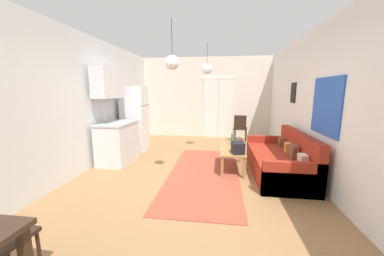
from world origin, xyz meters
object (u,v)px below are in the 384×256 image
object	(u,v)px
coffee_table	(232,152)
accent_chair	(240,127)
pendant_lamp_far	(207,69)
refrigerator	(135,119)
pendant_lamp_near	(172,63)
bamboo_vase	(233,139)
handbag	(238,148)
couch	(282,161)

from	to	relation	value
coffee_table	accent_chair	distance (m)	2.58
pendant_lamp_far	refrigerator	bearing A→B (deg)	178.58
coffee_table	pendant_lamp_near	distance (m)	2.17
bamboo_vase	pendant_lamp_near	world-z (taller)	pendant_lamp_near
refrigerator	accent_chair	distance (m)	3.29
accent_chair	pendant_lamp_near	size ratio (longest dim) A/B	1.09
handbag	accent_chair	bearing A→B (deg)	84.18
couch	coffee_table	xyz separation A→B (m)	(-0.96, 0.15, 0.12)
bamboo_vase	pendant_lamp_near	bearing A→B (deg)	-134.16
handbag	accent_chair	world-z (taller)	accent_chair
bamboo_vase	pendant_lamp_far	xyz separation A→B (m)	(-0.64, 0.81, 1.59)
bamboo_vase	pendant_lamp_near	size ratio (longest dim) A/B	0.60
handbag	pendant_lamp_far	distance (m)	2.26
bamboo_vase	refrigerator	bearing A→B (deg)	161.67
bamboo_vase	accent_chair	size ratio (longest dim) A/B	0.55
coffee_table	pendant_lamp_far	distance (m)	2.20
bamboo_vase	accent_chair	bearing A→B (deg)	80.90
coffee_table	pendant_lamp_near	xyz separation A→B (m)	(-1.07, -0.81, 1.71)
couch	coffee_table	distance (m)	0.98
handbag	pendant_lamp_near	xyz separation A→B (m)	(-1.16, -0.52, 1.54)
pendant_lamp_near	refrigerator	bearing A→B (deg)	127.41
handbag	pendant_lamp_far	bearing A→B (deg)	116.54
couch	pendant_lamp_far	world-z (taller)	pendant_lamp_far
refrigerator	pendant_lamp_far	world-z (taller)	pendant_lamp_far
couch	coffee_table	bearing A→B (deg)	171.08
couch	refrigerator	distance (m)	3.83
bamboo_vase	accent_chair	distance (m)	2.27
refrigerator	pendant_lamp_far	size ratio (longest dim) A/B	2.37
couch	bamboo_vase	bearing A→B (deg)	153.88
pendant_lamp_far	bamboo_vase	bearing A→B (deg)	-51.89
handbag	refrigerator	distance (m)	3.06
coffee_table	refrigerator	size ratio (longest dim) A/B	0.58
pendant_lamp_near	pendant_lamp_far	distance (m)	1.99
couch	coffee_table	size ratio (longest dim) A/B	1.99
refrigerator	pendant_lamp_near	distance (m)	2.78
bamboo_vase	couch	bearing A→B (deg)	-26.12
couch	accent_chair	xyz separation A→B (m)	(-0.58, 2.70, 0.22)
handbag	coffee_table	bearing A→B (deg)	106.61
bamboo_vase	handbag	bearing A→B (deg)	-83.46
pendant_lamp_far	handbag	bearing A→B (deg)	-63.46
refrigerator	accent_chair	world-z (taller)	refrigerator
accent_chair	pendant_lamp_near	bearing A→B (deg)	76.98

